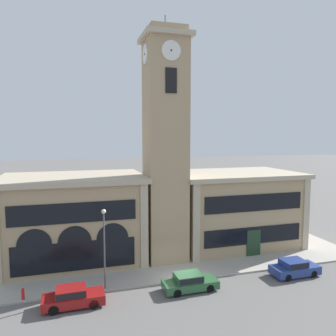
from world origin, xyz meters
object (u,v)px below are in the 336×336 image
at_px(parked_car_far, 294,267).
at_px(fire_hydrant, 23,294).
at_px(parked_car_near, 73,297).
at_px(street_lamp, 104,238).
at_px(parked_car_mid, 189,282).

distance_m(parked_car_far, fire_hydrant, 22.12).
relative_size(parked_car_near, street_lamp, 0.68).
bearing_deg(parked_car_near, parked_car_far, -0.55).
bearing_deg(parked_car_mid, parked_car_far, -0.55).
bearing_deg(fire_hydrant, street_lamp, 0.54).
height_order(parked_car_near, street_lamp, street_lamp).
distance_m(parked_car_near, parked_car_far, 18.52).
xyz_separation_m(parked_car_near, street_lamp, (2.44, 1.88, 3.52)).
height_order(parked_car_near, parked_car_far, parked_car_near).
xyz_separation_m(parked_car_near, parked_car_far, (18.52, 0.00, -0.01)).
distance_m(parked_car_near, parked_car_mid, 8.83).
height_order(parked_car_near, fire_hydrant, parked_car_near).
xyz_separation_m(parked_car_near, parked_car_mid, (8.83, -0.00, -0.04)).
height_order(parked_car_far, fire_hydrant, parked_car_far).
distance_m(parked_car_mid, street_lamp, 7.54).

